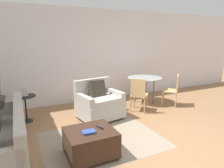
{
  "coord_description": "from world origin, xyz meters",
  "views": [
    {
      "loc": [
        -2.13,
        -2.44,
        1.88
      ],
      "look_at": [
        0.02,
        2.04,
        0.75
      ],
      "focal_mm": 32.0,
      "sensor_mm": 36.0,
      "label": 1
    }
  ],
  "objects_px": {
    "ottoman": "(90,142)",
    "book_stack": "(89,132)",
    "tv_remote_primary": "(101,127)",
    "picture_frame": "(24,92)",
    "dining_table": "(145,81)",
    "tv_remote_secondary": "(100,127)",
    "dining_chair_near_right": "(173,88)",
    "dining_chair_near_left": "(139,93)",
    "side_table": "(25,104)",
    "armchair": "(99,103)"
  },
  "relations": [
    {
      "from": "tv_remote_primary",
      "to": "picture_frame",
      "type": "xyz_separation_m",
      "value": [
        -1.07,
        1.91,
        0.27
      ]
    },
    {
      "from": "book_stack",
      "to": "tv_remote_primary",
      "type": "bearing_deg",
      "value": 26.08
    },
    {
      "from": "picture_frame",
      "to": "tv_remote_secondary",
      "type": "bearing_deg",
      "value": -61.67
    },
    {
      "from": "dining_chair_near_left",
      "to": "book_stack",
      "type": "bearing_deg",
      "value": -142.18
    },
    {
      "from": "side_table",
      "to": "picture_frame",
      "type": "height_order",
      "value": "picture_frame"
    },
    {
      "from": "picture_frame",
      "to": "dining_table",
      "type": "relative_size",
      "value": 0.21
    },
    {
      "from": "tv_remote_primary",
      "to": "dining_table",
      "type": "height_order",
      "value": "dining_table"
    },
    {
      "from": "tv_remote_primary",
      "to": "side_table",
      "type": "xyz_separation_m",
      "value": [
        -1.07,
        1.91,
        -0.01
      ]
    },
    {
      "from": "dining_table",
      "to": "dining_chair_near_left",
      "type": "height_order",
      "value": "dining_chair_near_left"
    },
    {
      "from": "tv_remote_secondary",
      "to": "dining_chair_near_left",
      "type": "height_order",
      "value": "dining_chair_near_left"
    },
    {
      "from": "tv_remote_primary",
      "to": "side_table",
      "type": "relative_size",
      "value": 0.24
    },
    {
      "from": "book_stack",
      "to": "armchair",
      "type": "bearing_deg",
      "value": 62.5
    },
    {
      "from": "armchair",
      "to": "picture_frame",
      "type": "height_order",
      "value": "armchair"
    },
    {
      "from": "armchair",
      "to": "dining_chair_near_right",
      "type": "xyz_separation_m",
      "value": [
        2.25,
        -0.05,
        0.15
      ]
    },
    {
      "from": "tv_remote_secondary",
      "to": "ottoman",
      "type": "bearing_deg",
      "value": -171.49
    },
    {
      "from": "dining_chair_near_left",
      "to": "tv_remote_secondary",
      "type": "bearing_deg",
      "value": -140.56
    },
    {
      "from": "picture_frame",
      "to": "dining_chair_near_left",
      "type": "height_order",
      "value": "dining_chair_near_left"
    },
    {
      "from": "book_stack",
      "to": "tv_remote_secondary",
      "type": "xyz_separation_m",
      "value": [
        0.22,
        0.1,
        -0.01
      ]
    },
    {
      "from": "picture_frame",
      "to": "dining_chair_near_left",
      "type": "relative_size",
      "value": 0.23
    },
    {
      "from": "side_table",
      "to": "dining_table",
      "type": "distance_m",
      "value": 3.27
    },
    {
      "from": "ottoman",
      "to": "dining_table",
      "type": "height_order",
      "value": "dining_table"
    },
    {
      "from": "armchair",
      "to": "dining_chair_near_right",
      "type": "height_order",
      "value": "armchair"
    },
    {
      "from": "side_table",
      "to": "dining_table",
      "type": "height_order",
      "value": "dining_table"
    },
    {
      "from": "armchair",
      "to": "tv_remote_secondary",
      "type": "relative_size",
      "value": 6.39
    },
    {
      "from": "tv_remote_secondary",
      "to": "dining_chair_near_right",
      "type": "relative_size",
      "value": 0.19
    },
    {
      "from": "ottoman",
      "to": "tv_remote_secondary",
      "type": "height_order",
      "value": "tv_remote_secondary"
    },
    {
      "from": "ottoman",
      "to": "book_stack",
      "type": "relative_size",
      "value": 3.67
    },
    {
      "from": "tv_remote_primary",
      "to": "dining_table",
      "type": "bearing_deg",
      "value": 40.97
    },
    {
      "from": "dining_chair_near_right",
      "to": "dining_table",
      "type": "bearing_deg",
      "value": 135.0
    },
    {
      "from": "side_table",
      "to": "dining_table",
      "type": "xyz_separation_m",
      "value": [
        3.26,
        -0.0,
        0.24
      ]
    },
    {
      "from": "dining_chair_near_right",
      "to": "dining_chair_near_left",
      "type": "bearing_deg",
      "value": 180.0
    },
    {
      "from": "armchair",
      "to": "side_table",
      "type": "height_order",
      "value": "armchair"
    },
    {
      "from": "tv_remote_primary",
      "to": "picture_frame",
      "type": "relative_size",
      "value": 0.69
    },
    {
      "from": "side_table",
      "to": "dining_chair_near_right",
      "type": "height_order",
      "value": "dining_chair_near_right"
    },
    {
      "from": "ottoman",
      "to": "tv_remote_secondary",
      "type": "bearing_deg",
      "value": 8.51
    },
    {
      "from": "dining_chair_near_right",
      "to": "picture_frame",
      "type": "bearing_deg",
      "value": 171.39
    },
    {
      "from": "book_stack",
      "to": "dining_chair_near_left",
      "type": "height_order",
      "value": "dining_chair_near_left"
    },
    {
      "from": "dining_chair_near_right",
      "to": "tv_remote_secondary",
      "type": "bearing_deg",
      "value": -154.29
    },
    {
      "from": "dining_table",
      "to": "dining_chair_near_right",
      "type": "relative_size",
      "value": 1.12
    },
    {
      "from": "picture_frame",
      "to": "dining_chair_near_right",
      "type": "height_order",
      "value": "dining_chair_near_right"
    },
    {
      "from": "armchair",
      "to": "ottoman",
      "type": "relative_size",
      "value": 1.41
    },
    {
      "from": "armchair",
      "to": "dining_table",
      "type": "height_order",
      "value": "armchair"
    },
    {
      "from": "book_stack",
      "to": "dining_table",
      "type": "xyz_separation_m",
      "value": [
        2.45,
        2.03,
        0.21
      ]
    },
    {
      "from": "tv_remote_primary",
      "to": "dining_chair_near_right",
      "type": "height_order",
      "value": "dining_chair_near_right"
    },
    {
      "from": "ottoman",
      "to": "dining_chair_near_left",
      "type": "distance_m",
      "value": 2.3
    },
    {
      "from": "tv_remote_secondary",
      "to": "dining_table",
      "type": "xyz_separation_m",
      "value": [
        2.22,
        1.93,
        0.22
      ]
    },
    {
      "from": "picture_frame",
      "to": "armchair",
      "type": "bearing_deg",
      "value": -18.45
    },
    {
      "from": "book_stack",
      "to": "picture_frame",
      "type": "xyz_separation_m",
      "value": [
        -0.82,
        2.03,
        0.26
      ]
    },
    {
      "from": "tv_remote_secondary",
      "to": "dining_chair_near_right",
      "type": "xyz_separation_m",
      "value": [
        2.8,
        1.35,
        0.07
      ]
    },
    {
      "from": "tv_remote_secondary",
      "to": "dining_chair_near_right",
      "type": "height_order",
      "value": "dining_chair_near_right"
    }
  ]
}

